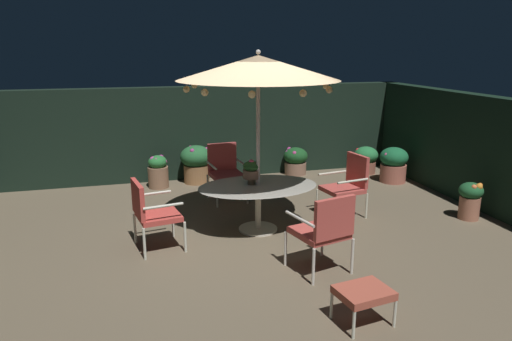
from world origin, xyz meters
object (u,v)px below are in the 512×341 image
Objects in this scene: patio_chair_southeast at (151,210)px; patio_chair_northeast at (348,182)px; patio_chair_north at (325,228)px; centerpiece_planter at (251,170)px; potted_plant_front_corner at (394,164)px; patio_umbrella at (258,68)px; potted_plant_right_far at (470,199)px; potted_plant_back_center at (196,162)px; potted_plant_left_near at (158,171)px; potted_plant_left_far at (366,159)px; potted_plant_back_right at (295,160)px; ottoman_footrest at (364,294)px; patio_chair_east at (225,168)px; patio_dining_table at (258,193)px.

patio_chair_northeast is at bearing 9.85° from patio_chair_southeast.
patio_chair_north is at bearing -32.86° from patio_chair_southeast.
centerpiece_planter reaches higher than potted_plant_front_corner.
patio_umbrella reaches higher than potted_plant_right_far.
potted_plant_back_center reaches higher than potted_plant_left_near.
patio_chair_north reaches higher than potted_plant_left_far.
potted_plant_right_far is (3.49, -0.51, -0.58)m from centerpiece_planter.
patio_chair_northeast is 2.65m from potted_plant_back_right.
potted_plant_back_center is at bearing 99.05° from ottoman_footrest.
patio_chair_east is at bearing 96.06° from patio_umbrella.
potted_plant_left_near is (-0.78, -0.15, -0.09)m from potted_plant_back_center.
ottoman_footrest is (0.43, -2.74, -0.60)m from centerpiece_planter.
centerpiece_planter is at bearing -64.85° from potted_plant_left_near.
potted_plant_left_far is at bearing 31.18° from patio_chair_southeast.
patio_chair_north is 3.23m from potted_plant_right_far.
potted_plant_right_far is at bearing -89.10° from potted_plant_front_corner.
patio_umbrella reaches higher than patio_chair_northeast.
patio_chair_north reaches higher than patio_dining_table.
potted_plant_left_near is at bearing 146.65° from potted_plant_right_far.
patio_chair_southeast is at bearing -108.84° from potted_plant_back_center.
potted_plant_front_corner is at bearing 22.92° from patio_chair_southeast.
patio_chair_southeast is 1.65× the size of potted_plant_back_right.
patio_umbrella is at bearing -140.74° from potted_plant_left_far.
ottoman_footrest is at bearing -82.50° from patio_umbrella.
patio_dining_table is 4.75× the size of centerpiece_planter.
potted_plant_front_corner is at bearing 40.98° from patio_chair_northeast.
potted_plant_back_center is 1.19× the size of potted_plant_left_near.
patio_umbrella is 3.94m from potted_plant_back_right.
potted_plant_back_right is at bearing 147.68° from potted_plant_front_corner.
potted_plant_left_near reaches higher than potted_plant_left_far.
patio_chair_northeast is at bearing -91.07° from potted_plant_back_right.
potted_plant_back_right is 0.82× the size of potted_plant_front_corner.
patio_chair_northeast is 1.95m from potted_plant_right_far.
potted_plant_left_near is at bearing -168.80° from potted_plant_back_center.
patio_umbrella is at bearing -151.80° from potted_plant_front_corner.
potted_plant_left_near is 0.89× the size of potted_plant_front_corner.
potted_plant_left_far is (1.56, 2.32, -0.24)m from patio_chair_northeast.
patio_dining_table reaches higher than potted_plant_left_near.
patio_chair_east reaches higher than patio_chair_southeast.
centerpiece_planter reaches higher than potted_plant_back_center.
centerpiece_planter is 2.84m from ottoman_footrest.
potted_plant_right_far is 1.05× the size of potted_plant_back_right.
patio_dining_table is 2.50× the size of potted_plant_front_corner.
potted_plant_back_right is at bearing 35.46° from patio_chair_east.
patio_chair_southeast is 1.68× the size of ottoman_footrest.
patio_umbrella is 4.14× the size of potted_plant_left_near.
patio_umbrella is 3.70× the size of potted_plant_front_corner.
centerpiece_planter is 0.53× the size of potted_plant_front_corner.
potted_plant_back_right is (2.17, 0.08, -0.11)m from potted_plant_back_center.
patio_dining_table is at bearing -41.61° from centerpiece_planter.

